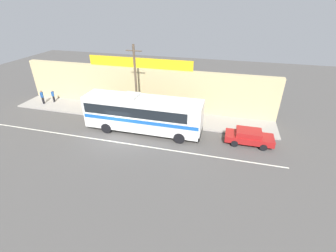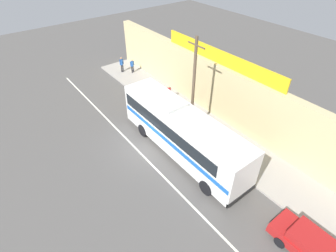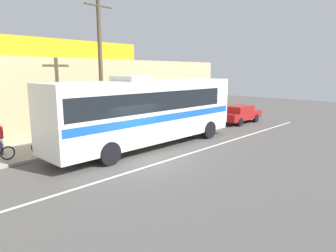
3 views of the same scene
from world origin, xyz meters
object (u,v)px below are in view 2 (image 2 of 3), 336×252
parked_car (312,247)px  pedestrian_far_left (122,63)px  motorcycle_black (172,109)px  utility_pole (193,87)px  motorcycle_red (154,97)px  pedestrian_by_curb (132,65)px  pedestrian_far_right (169,92)px  intercity_bus (181,130)px

parked_car → pedestrian_far_left: pedestrian_far_left is taller
motorcycle_black → pedestrian_far_left: bearing=176.5°
utility_pole → motorcycle_red: size_ratio=4.14×
motorcycle_red → pedestrian_by_curb: size_ratio=1.19×
parked_car → utility_pole: 12.04m
pedestrian_by_curb → pedestrian_far_right: bearing=-2.9°
parked_car → motorcycle_red: size_ratio=2.24×
utility_pole → motorcycle_red: 6.64m
motorcycle_red → pedestrian_by_curb: (-6.47, 1.57, 0.49)m
motorcycle_red → pedestrian_far_right: bearing=56.9°
motorcycle_red → motorcycle_black: bearing=2.3°
pedestrian_by_curb → pedestrian_far_left: (-0.86, -0.85, 0.11)m
parked_car → motorcycle_black: size_ratio=2.21×
parked_car → motorcycle_red: bearing=173.1°
motorcycle_black → pedestrian_far_right: bearing=149.7°
pedestrian_far_right → pedestrian_by_curb: 7.26m
parked_car → intercity_bus: bearing=-178.1°
parked_car → motorcycle_red: parked_car is taller
intercity_bus → motorcycle_red: intercity_bus is taller
parked_car → pedestrian_by_curb: size_ratio=2.66×
intercity_bus → motorcycle_black: size_ratio=5.97×
parked_car → utility_pole: (-11.39, 1.84, 3.44)m
utility_pole → motorcycle_black: 4.65m
motorcycle_red → pedestrian_far_right: pedestrian_far_right is taller
parked_car → pedestrian_far_right: bearing=168.7°
intercity_bus → utility_pole: utility_pole is taller
motorcycle_red → pedestrian_far_left: (-7.33, 0.72, 0.60)m
utility_pole → pedestrian_far_right: (-4.79, 1.40, -3.13)m
motorcycle_red → pedestrian_far_left: bearing=174.4°
utility_pole → motorcycle_black: bearing=174.0°
motorcycle_red → motorcycle_black: same height
utility_pole → pedestrian_far_right: utility_pole is taller
utility_pole → pedestrian_far_left: utility_pole is taller
utility_pole → pedestrian_by_curb: utility_pole is taller
motorcycle_black → pedestrian_far_right: pedestrian_far_right is taller
pedestrian_far_right → pedestrian_far_left: pedestrian_far_left is taller
motorcycle_red → motorcycle_black: size_ratio=0.99×
intercity_bus → motorcycle_black: intercity_bus is taller
parked_car → pedestrian_far_right: pedestrian_far_right is taller
utility_pole → parked_car: bearing=-9.2°
parked_car → utility_pole: size_ratio=0.54×
pedestrian_by_curb → intercity_bus: bearing=-16.4°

